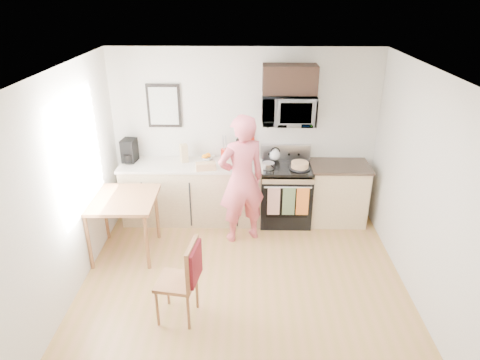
{
  "coord_description": "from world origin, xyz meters",
  "views": [
    {
      "loc": [
        0.04,
        -3.91,
        3.39
      ],
      "look_at": [
        -0.05,
        1.0,
        1.14
      ],
      "focal_mm": 32.0,
      "sensor_mm": 36.0,
      "label": 1
    }
  ],
  "objects_px": {
    "dining_table": "(122,204)",
    "cake": "(300,166)",
    "chair": "(188,272)",
    "microwave": "(289,109)",
    "person": "(242,180)",
    "range": "(285,195)"
  },
  "relations": [
    {
      "from": "dining_table",
      "to": "cake",
      "type": "distance_m",
      "value": 2.57
    },
    {
      "from": "dining_table",
      "to": "chair",
      "type": "xyz_separation_m",
      "value": [
        1.03,
        -1.27,
        -0.12
      ]
    },
    {
      "from": "microwave",
      "to": "person",
      "type": "xyz_separation_m",
      "value": [
        -0.66,
        -0.63,
        -0.83
      ]
    },
    {
      "from": "microwave",
      "to": "dining_table",
      "type": "distance_m",
      "value": 2.67
    },
    {
      "from": "dining_table",
      "to": "chair",
      "type": "relative_size",
      "value": 0.93
    },
    {
      "from": "dining_table",
      "to": "chair",
      "type": "distance_m",
      "value": 1.64
    },
    {
      "from": "microwave",
      "to": "cake",
      "type": "distance_m",
      "value": 0.83
    },
    {
      "from": "chair",
      "to": "microwave",
      "type": "bearing_deg",
      "value": 71.34
    },
    {
      "from": "range",
      "to": "cake",
      "type": "xyz_separation_m",
      "value": [
        0.18,
        -0.1,
        0.54
      ]
    },
    {
      "from": "person",
      "to": "dining_table",
      "type": "distance_m",
      "value": 1.64
    },
    {
      "from": "person",
      "to": "dining_table",
      "type": "bearing_deg",
      "value": -7.97
    },
    {
      "from": "range",
      "to": "cake",
      "type": "height_order",
      "value": "range"
    },
    {
      "from": "dining_table",
      "to": "cake",
      "type": "relative_size",
      "value": 2.92
    },
    {
      "from": "range",
      "to": "chair",
      "type": "height_order",
      "value": "range"
    },
    {
      "from": "cake",
      "to": "person",
      "type": "bearing_deg",
      "value": -153.26
    },
    {
      "from": "dining_table",
      "to": "cake",
      "type": "bearing_deg",
      "value": 18.88
    },
    {
      "from": "person",
      "to": "cake",
      "type": "bearing_deg",
      "value": -175.54
    },
    {
      "from": "chair",
      "to": "range",
      "type": "bearing_deg",
      "value": 70.22
    },
    {
      "from": "person",
      "to": "range",
      "type": "bearing_deg",
      "value": -163.93
    },
    {
      "from": "chair",
      "to": "person",
      "type": "bearing_deg",
      "value": 80.97
    },
    {
      "from": "microwave",
      "to": "cake",
      "type": "height_order",
      "value": "microwave"
    },
    {
      "from": "range",
      "to": "person",
      "type": "bearing_deg",
      "value": -141.65
    }
  ]
}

